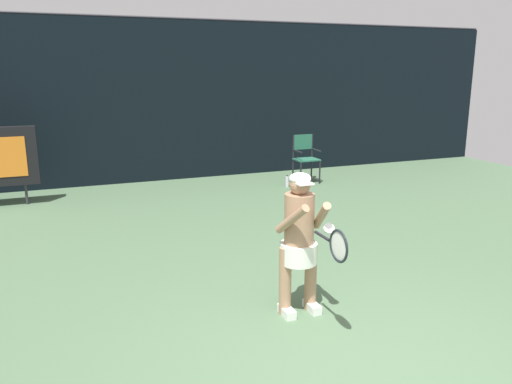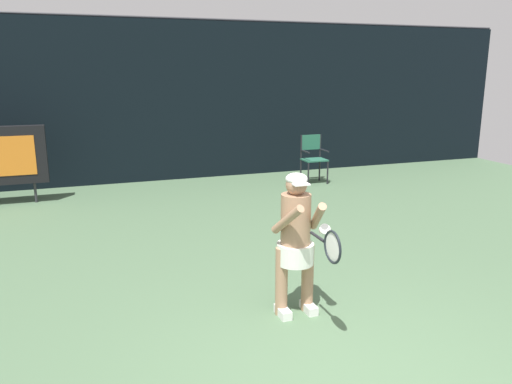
# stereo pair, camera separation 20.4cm
# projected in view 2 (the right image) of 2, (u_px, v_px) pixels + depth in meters

# --- Properties ---
(backdrop_screen) EXTENTS (18.00, 0.12, 3.66)m
(backdrop_screen) POSITION_uv_depth(u_px,v_px,m) (168.00, 102.00, 11.56)
(backdrop_screen) COLOR black
(backdrop_screen) RESTS_ON ground
(umpire_chair) EXTENTS (0.52, 0.44, 1.08)m
(umpire_chair) POSITION_uv_depth(u_px,v_px,m) (313.00, 156.00, 11.51)
(umpire_chair) COLOR black
(umpire_chair) RESTS_ON ground
(water_bottle) EXTENTS (0.07, 0.07, 0.27)m
(water_bottle) POSITION_uv_depth(u_px,v_px,m) (294.00, 182.00, 11.14)
(water_bottle) COLOR silver
(water_bottle) RESTS_ON ground
(tennis_player) EXTENTS (0.53, 0.59, 1.52)m
(tennis_player) POSITION_uv_depth(u_px,v_px,m) (296.00, 238.00, 5.24)
(tennis_player) COLOR white
(tennis_player) RESTS_ON ground
(tennis_racket) EXTENTS (0.03, 0.60, 0.31)m
(tennis_racket) POSITION_uv_depth(u_px,v_px,m) (331.00, 246.00, 4.61)
(tennis_racket) COLOR black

